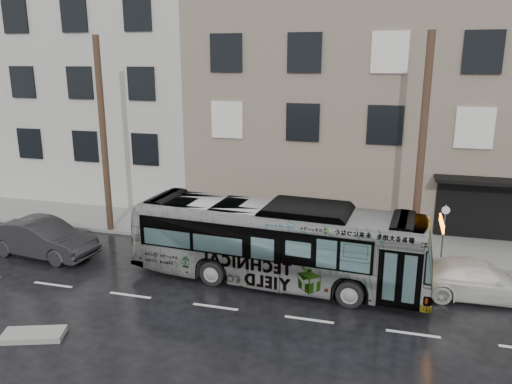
# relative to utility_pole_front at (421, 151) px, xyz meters

# --- Properties ---
(ground) EXTENTS (120.00, 120.00, 0.00)m
(ground) POSITION_rel_utility_pole_front_xyz_m (-6.50, -3.30, -4.65)
(ground) COLOR black
(ground) RESTS_ON ground
(sidewalk) EXTENTS (90.00, 3.60, 0.15)m
(sidewalk) POSITION_rel_utility_pole_front_xyz_m (-6.50, 1.60, -4.58)
(sidewalk) COLOR gray
(sidewalk) RESTS_ON ground
(building_taupe) EXTENTS (20.00, 12.00, 11.00)m
(building_taupe) POSITION_rel_utility_pole_front_xyz_m (-1.50, 9.40, 0.85)
(building_taupe) COLOR gray
(building_taupe) RESTS_ON ground
(building_grey) EXTENTS (26.00, 15.00, 16.00)m
(building_grey) POSITION_rel_utility_pole_front_xyz_m (-24.50, 10.90, 3.35)
(building_grey) COLOR #B3B0A9
(building_grey) RESTS_ON ground
(utility_pole_front) EXTENTS (0.30, 0.30, 9.00)m
(utility_pole_front) POSITION_rel_utility_pole_front_xyz_m (0.00, 0.00, 0.00)
(utility_pole_front) COLOR #4C3526
(utility_pole_front) RESTS_ON sidewalk
(utility_pole_rear) EXTENTS (0.30, 0.30, 9.00)m
(utility_pole_rear) POSITION_rel_utility_pole_front_xyz_m (-14.00, 0.00, 0.00)
(utility_pole_rear) COLOR #4C3526
(utility_pole_rear) RESTS_ON sidewalk
(sign_post) EXTENTS (0.06, 0.06, 2.40)m
(sign_post) POSITION_rel_utility_pole_front_xyz_m (1.10, 0.00, -3.30)
(sign_post) COLOR slate
(sign_post) RESTS_ON sidewalk
(bus) EXTENTS (11.21, 3.36, 3.08)m
(bus) POSITION_rel_utility_pole_front_xyz_m (-4.97, -3.26, -3.11)
(bus) COLOR #B2B2B2
(bus) RESTS_ON ground
(white_sedan) EXTENTS (4.68, 2.22, 1.32)m
(white_sedan) POSITION_rel_utility_pole_front_xyz_m (2.10, -2.65, -3.99)
(white_sedan) COLOR silver
(white_sedan) RESTS_ON ground
(dark_sedan) EXTENTS (4.93, 2.15, 1.58)m
(dark_sedan) POSITION_rel_utility_pole_front_xyz_m (-15.12, -3.44, -3.86)
(dark_sedan) COLOR black
(dark_sedan) RESTS_ON ground
(slush_pile) EXTENTS (1.96, 1.35, 0.18)m
(slush_pile) POSITION_rel_utility_pole_front_xyz_m (-11.11, -9.07, -4.56)
(slush_pile) COLOR gray
(slush_pile) RESTS_ON ground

